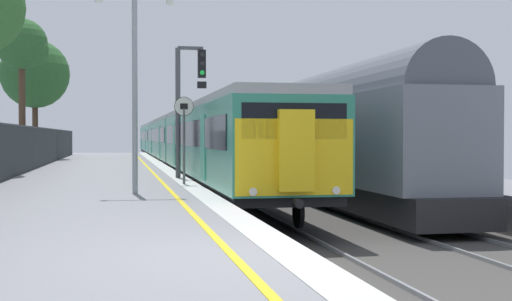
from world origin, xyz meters
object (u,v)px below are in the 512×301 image
(background_tree_centre, at_px, (33,75))
(background_tree_right, at_px, (24,47))
(commuter_train_at_platform, at_px, (176,140))
(platform_lamp_mid, at_px, (135,74))
(speed_limit_sign, at_px, (184,129))
(freight_train_adjacent_track, at_px, (260,133))
(signal_gantry, at_px, (186,96))

(background_tree_centre, distance_m, background_tree_right, 6.31)
(commuter_train_at_platform, relative_size, platform_lamp_mid, 12.42)
(commuter_train_at_platform, bearing_deg, speed_limit_sign, -94.15)
(freight_train_adjacent_track, relative_size, platform_lamp_mid, 8.92)
(background_tree_right, bearing_deg, platform_lamp_mid, -75.97)
(signal_gantry, bearing_deg, platform_lamp_mid, -106.80)
(speed_limit_sign, height_order, background_tree_right, background_tree_right)
(commuter_train_at_platform, height_order, speed_limit_sign, commuter_train_at_platform)
(platform_lamp_mid, distance_m, background_tree_centre, 29.41)
(speed_limit_sign, distance_m, background_tree_centre, 26.89)
(signal_gantry, bearing_deg, commuter_train_at_platform, 86.22)
(freight_train_adjacent_track, distance_m, speed_limit_sign, 17.60)
(background_tree_right, bearing_deg, signal_gantry, -64.80)
(freight_train_adjacent_track, height_order, speed_limit_sign, freight_train_adjacent_track)
(freight_train_adjacent_track, height_order, signal_gantry, signal_gantry)
(speed_limit_sign, bearing_deg, background_tree_right, 110.35)
(freight_train_adjacent_track, bearing_deg, background_tree_right, 168.02)
(commuter_train_at_platform, xyz_separation_m, background_tree_right, (-9.03, -6.04, 5.26))
(freight_train_adjacent_track, height_order, platform_lamp_mid, platform_lamp_mid)
(freight_train_adjacent_track, relative_size, speed_limit_sign, 17.07)
(background_tree_centre, height_order, background_tree_right, background_tree_right)
(freight_train_adjacent_track, distance_m, platform_lamp_mid, 21.14)
(freight_train_adjacent_track, xyz_separation_m, speed_limit_sign, (-5.85, -16.60, 0.07))
(signal_gantry, height_order, platform_lamp_mid, platform_lamp_mid)
(commuter_train_at_platform, bearing_deg, platform_lamp_mid, -96.80)
(freight_train_adjacent_track, bearing_deg, commuter_train_at_platform, 114.45)
(speed_limit_sign, xyz_separation_m, platform_lamp_mid, (-1.56, -3.15, 1.36))
(background_tree_centre, xyz_separation_m, background_tree_right, (0.21, -6.21, 1.06))
(speed_limit_sign, relative_size, background_tree_right, 0.33)
(platform_lamp_mid, relative_size, background_tree_centre, 0.66)
(speed_limit_sign, bearing_deg, platform_lamp_mid, -116.32)
(signal_gantry, xyz_separation_m, background_tree_right, (-7.57, 16.08, 3.59))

